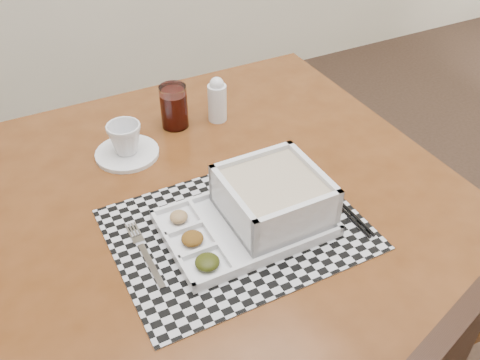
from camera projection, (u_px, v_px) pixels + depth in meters
name	position (u px, v px, depth m)	size (l,w,h in m)	color
dining_table	(217.00, 221.00, 1.20)	(1.03, 1.03, 0.77)	#4B260D
placemat	(238.00, 229.00, 1.06)	(0.49, 0.37, 0.00)	#B0B1B9
serving_tray	(266.00, 205.00, 1.06)	(0.32, 0.22, 0.10)	silver
fork	(145.00, 252.00, 1.01)	(0.02, 0.19, 0.00)	silver
spoon	(312.00, 178.00, 1.18)	(0.04, 0.18, 0.01)	silver
chopsticks	(336.00, 201.00, 1.12)	(0.02, 0.24, 0.01)	black
saucer	(127.00, 153.00, 1.26)	(0.15, 0.15, 0.01)	silver
cup	(125.00, 138.00, 1.23)	(0.08, 0.08, 0.07)	silver
juice_glass	(174.00, 108.00, 1.33)	(0.07, 0.07, 0.11)	white
creamer_bottle	(217.00, 100.00, 1.35)	(0.05, 0.05, 0.12)	silver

